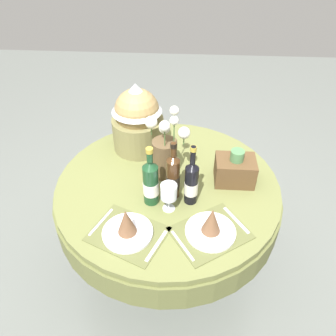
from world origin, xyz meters
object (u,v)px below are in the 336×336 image
(wine_glass_right, at_px, (169,192))
(gift_tub_back_left, at_px, (137,116))
(flower_vase, at_px, (165,151))
(wine_bottle_centre, at_px, (191,182))
(wine_bottle_left, at_px, (173,176))
(woven_basket_side_right, at_px, (235,170))
(place_setting_right, at_px, (211,226))
(wine_bottle_right, at_px, (151,182))
(place_setting_left, at_px, (127,228))
(dining_table, at_px, (168,199))

(wine_glass_right, xyz_separation_m, gift_tub_back_left, (-0.22, 0.53, 0.11))
(flower_vase, bearing_deg, wine_bottle_centre, -55.22)
(flower_vase, distance_m, wine_bottle_left, 0.18)
(woven_basket_side_right, bearing_deg, place_setting_right, -110.09)
(flower_vase, xyz_separation_m, wine_bottle_right, (-0.06, -0.23, -0.03))
(place_setting_left, bearing_deg, wine_bottle_right, 68.53)
(place_setting_left, relative_size, wine_bottle_left, 1.23)
(wine_bottle_left, distance_m, woven_basket_side_right, 0.36)
(dining_table, xyz_separation_m, wine_bottle_right, (-0.07, -0.15, 0.26))
(wine_bottle_right, xyz_separation_m, wine_glass_right, (0.09, -0.05, -0.02))
(place_setting_right, distance_m, woven_basket_side_right, 0.41)
(flower_vase, height_order, wine_bottle_centre, flower_vase)
(place_setting_left, height_order, flower_vase, flower_vase)
(wine_bottle_left, bearing_deg, flower_vase, 106.76)
(place_setting_left, height_order, place_setting_right, same)
(place_setting_left, distance_m, wine_bottle_centre, 0.39)
(place_setting_right, distance_m, wine_glass_right, 0.26)
(dining_table, distance_m, wine_glass_right, 0.32)
(wine_glass_right, bearing_deg, dining_table, 95.35)
(wine_bottle_left, height_order, woven_basket_side_right, wine_bottle_left)
(place_setting_right, relative_size, gift_tub_back_left, 0.99)
(place_setting_left, distance_m, gift_tub_back_left, 0.73)
(gift_tub_back_left, bearing_deg, dining_table, -58.61)
(place_setting_left, xyz_separation_m, gift_tub_back_left, (-0.04, 0.71, 0.18))
(wine_bottle_left, distance_m, wine_bottle_right, 0.12)
(place_setting_right, height_order, wine_glass_right, same)
(place_setting_right, height_order, wine_bottle_centre, wine_bottle_centre)
(place_setting_left, xyz_separation_m, flower_vase, (0.15, 0.45, 0.11))
(wine_bottle_right, bearing_deg, woven_basket_side_right, 23.34)
(place_setting_left, bearing_deg, flower_vase, 72.19)
(dining_table, bearing_deg, woven_basket_side_right, 6.66)
(woven_basket_side_right, bearing_deg, dining_table, -173.34)
(wine_bottle_left, xyz_separation_m, wine_bottle_right, (-0.11, -0.05, -0.00))
(dining_table, xyz_separation_m, place_setting_left, (-0.16, -0.38, 0.18))
(dining_table, xyz_separation_m, wine_bottle_centre, (0.13, -0.13, 0.26))
(wine_bottle_left, relative_size, woven_basket_side_right, 1.57)
(flower_vase, height_order, gift_tub_back_left, gift_tub_back_left)
(dining_table, distance_m, wine_bottle_centre, 0.32)
(flower_vase, height_order, wine_bottle_right, flower_vase)
(place_setting_right, relative_size, wine_bottle_left, 1.26)
(place_setting_right, height_order, wine_bottle_left, wine_bottle_left)
(place_setting_right, bearing_deg, wine_bottle_left, 127.73)
(flower_vase, height_order, wine_glass_right, flower_vase)
(place_setting_left, distance_m, flower_vase, 0.49)
(place_setting_left, xyz_separation_m, wine_glass_right, (0.18, 0.18, 0.07))
(gift_tub_back_left, bearing_deg, wine_bottle_centre, -54.60)
(place_setting_left, xyz_separation_m, place_setting_right, (0.39, 0.03, 0.00))
(dining_table, relative_size, woven_basket_side_right, 5.88)
(wine_bottle_left, bearing_deg, place_setting_left, -125.49)
(place_setting_left, distance_m, place_setting_right, 0.39)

